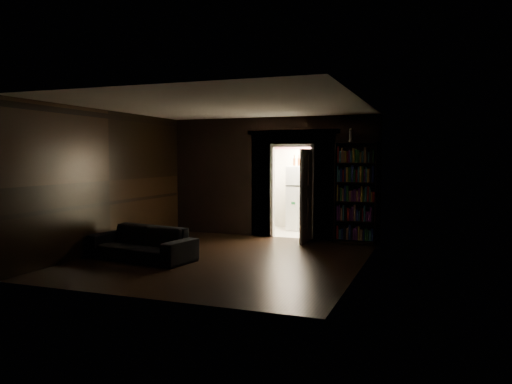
# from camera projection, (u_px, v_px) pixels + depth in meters

# --- Properties ---
(ground) EXTENTS (5.50, 5.50, 0.00)m
(ground) POSITION_uv_depth(u_px,v_px,m) (224.00, 259.00, 9.20)
(ground) COLOR black
(ground) RESTS_ON ground
(room_walls) EXTENTS (5.02, 5.61, 2.84)m
(room_walls) POSITION_uv_depth(u_px,v_px,m) (245.00, 166.00, 10.09)
(room_walls) COLOR black
(room_walls) RESTS_ON ground
(kitchen_alcove) EXTENTS (2.20, 1.80, 2.60)m
(kitchen_alcove) POSITION_uv_depth(u_px,v_px,m) (304.00, 183.00, 12.56)
(kitchen_alcove) COLOR beige
(kitchen_alcove) RESTS_ON ground
(sofa) EXTENTS (2.17, 1.23, 0.79)m
(sofa) POSITION_uv_depth(u_px,v_px,m) (142.00, 238.00, 9.13)
(sofa) COLOR black
(sofa) RESTS_ON ground
(bookshelf) EXTENTS (0.95, 0.55, 2.20)m
(bookshelf) POSITION_uv_depth(u_px,v_px,m) (356.00, 193.00, 10.82)
(bookshelf) COLOR black
(bookshelf) RESTS_ON ground
(refrigerator) EXTENTS (0.96, 0.93, 1.65)m
(refrigerator) POSITION_uv_depth(u_px,v_px,m) (303.00, 198.00, 12.76)
(refrigerator) COLOR white
(refrigerator) RESTS_ON ground
(door) EXTENTS (0.08, 0.85, 2.05)m
(door) POSITION_uv_depth(u_px,v_px,m) (306.00, 196.00, 10.96)
(door) COLOR white
(door) RESTS_ON ground
(figurine) EXTENTS (0.13, 0.13, 0.29)m
(figurine) POSITION_uv_depth(u_px,v_px,m) (351.00, 135.00, 10.77)
(figurine) COLOR white
(figurine) RESTS_ON bookshelf
(bottles) EXTENTS (0.70, 0.15, 0.28)m
(bottles) POSITION_uv_depth(u_px,v_px,m) (303.00, 160.00, 12.66)
(bottles) COLOR black
(bottles) RESTS_ON refrigerator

